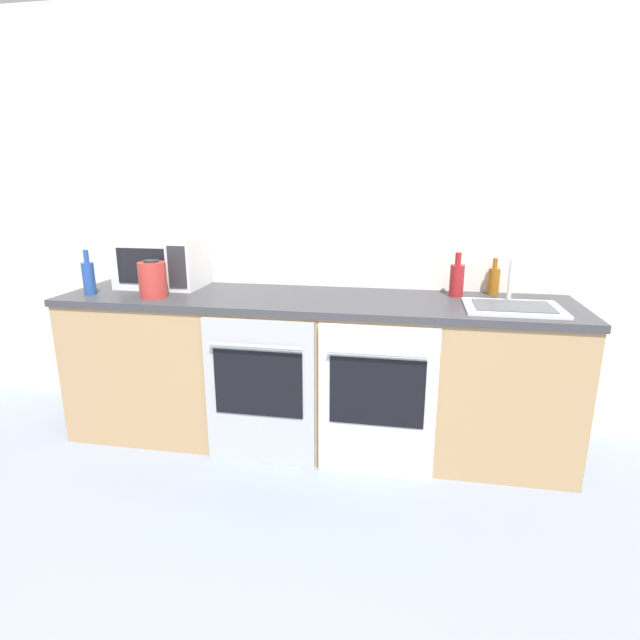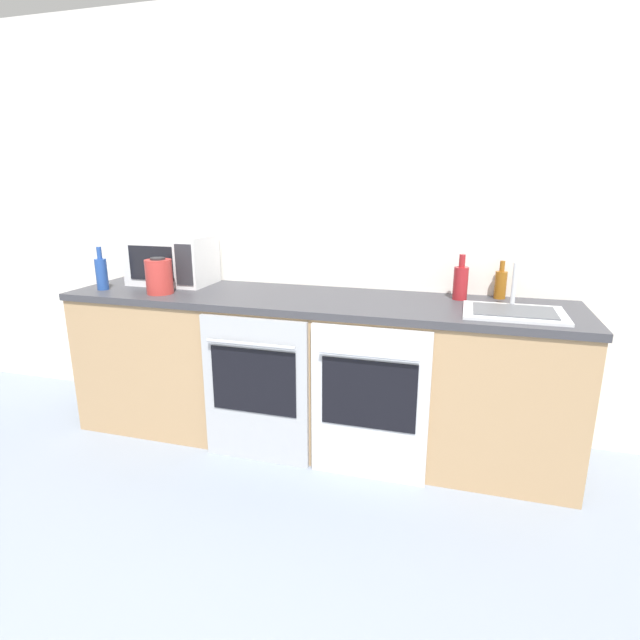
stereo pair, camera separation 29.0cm
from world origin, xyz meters
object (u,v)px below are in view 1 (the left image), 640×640
(oven_right, at_px, (377,402))
(sink, at_px, (513,306))
(oven_left, at_px, (259,393))
(bottle_blue, at_px, (89,277))
(microwave, at_px, (162,262))
(bottle_amber, at_px, (494,280))
(kettle, at_px, (153,279))
(bottle_red, at_px, (457,279))

(oven_right, bearing_deg, sink, 21.14)
(oven_left, relative_size, bottle_blue, 3.18)
(oven_left, relative_size, oven_right, 1.00)
(oven_left, distance_m, microwave, 1.10)
(oven_right, xyz_separation_m, bottle_amber, (0.62, 0.61, 0.55))
(bottle_amber, bearing_deg, oven_right, -135.50)
(bottle_blue, relative_size, sink, 0.54)
(oven_left, height_order, bottle_blue, bottle_blue)
(sink, bearing_deg, oven_right, -158.86)
(microwave, distance_m, kettle, 0.32)
(oven_left, height_order, bottle_red, bottle_red)
(bottle_amber, height_order, sink, sink)
(bottle_red, relative_size, sink, 0.52)
(oven_left, bearing_deg, kettle, 164.51)
(bottle_blue, relative_size, kettle, 1.23)
(microwave, distance_m, bottle_blue, 0.43)
(oven_right, height_order, bottle_blue, bottle_blue)
(bottle_amber, distance_m, kettle, 1.98)
(oven_right, relative_size, bottle_blue, 3.18)
(oven_left, bearing_deg, bottle_blue, 170.11)
(sink, bearing_deg, microwave, 173.89)
(sink, bearing_deg, kettle, -177.83)
(bottle_red, bearing_deg, oven_left, -153.22)
(microwave, xyz_separation_m, bottle_red, (1.81, 0.04, -0.06))
(microwave, relative_size, bottle_amber, 2.38)
(bottle_red, height_order, kettle, bottle_red)
(microwave, bearing_deg, sink, -6.11)
(kettle, bearing_deg, microwave, 107.64)
(oven_right, xyz_separation_m, bottle_blue, (-1.72, 0.19, 0.57))
(oven_left, distance_m, kettle, 0.90)
(bottle_amber, xyz_separation_m, sink, (0.05, -0.35, -0.07))
(oven_right, height_order, kettle, kettle)
(oven_right, relative_size, kettle, 3.91)
(bottle_blue, distance_m, sink, 2.40)
(bottle_amber, bearing_deg, bottle_blue, -169.69)
(kettle, height_order, sink, sink)
(oven_left, bearing_deg, bottle_red, 26.78)
(oven_right, xyz_separation_m, microwave, (-1.40, 0.48, 0.62))
(oven_left, bearing_deg, microwave, 147.75)
(bottle_blue, xyz_separation_m, bottle_amber, (2.34, 0.43, -0.02))
(oven_right, distance_m, bottle_amber, 1.03)
(oven_left, height_order, bottle_amber, bottle_amber)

